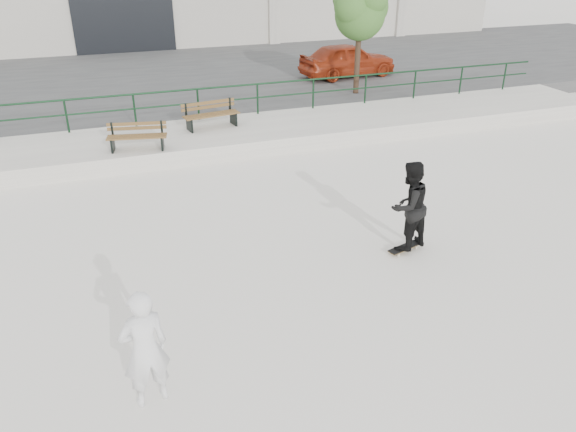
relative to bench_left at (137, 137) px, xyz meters
name	(u,v)px	position (x,y,z in m)	size (l,w,h in m)	color
ground	(278,337)	(1.19, -8.54, -0.87)	(120.00, 120.00, 0.00)	silver
ledge	(176,143)	(1.19, 0.96, -0.62)	(30.00, 3.00, 0.50)	beige
parking_strip	(142,82)	(1.19, 9.46, -0.62)	(60.00, 14.00, 0.50)	#3E3E3E
railing	(166,100)	(1.19, 2.26, 0.37)	(28.00, 0.06, 1.03)	#12321B
bench_left	(137,137)	(0.00, 0.00, 0.00)	(1.68, 0.79, 0.75)	brown
bench_right	(211,115)	(2.38, 1.30, 0.03)	(1.80, 0.75, 0.80)	brown
tree	(361,9)	(8.57, 3.72, 2.67)	(2.28, 2.03, 4.05)	#3F311F
red_car	(348,60)	(9.44, 6.42, 0.33)	(1.66, 4.12, 1.40)	#A22F13
skateboard	(404,248)	(4.56, -6.78, -0.80)	(0.80, 0.41, 0.09)	black
standing_skater	(409,206)	(4.56, -6.78, 0.16)	(0.91, 0.71, 1.86)	black
seated_skater	(145,349)	(-0.92, -9.25, 0.03)	(0.66, 0.43, 1.81)	white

